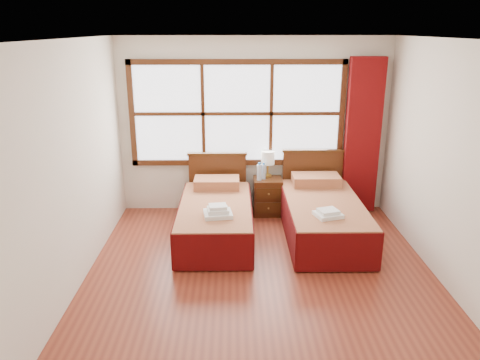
{
  "coord_description": "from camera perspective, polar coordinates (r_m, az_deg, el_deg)",
  "views": [
    {
      "loc": [
        -0.31,
        -4.62,
        2.7
      ],
      "look_at": [
        -0.23,
        0.7,
        0.97
      ],
      "focal_mm": 35.0,
      "sensor_mm": 36.0,
      "label": 1
    }
  ],
  "objects": [
    {
      "name": "wall_back",
      "position": [
        7.02,
        1.7,
        6.55
      ],
      "size": [
        4.0,
        0.0,
        4.0
      ],
      "primitive_type": "plane",
      "rotation": [
        1.57,
        0.0,
        0.0
      ],
      "color": "silver",
      "rests_on": "floor"
    },
    {
      "name": "floor",
      "position": [
        5.36,
        2.63,
        -12.21
      ],
      "size": [
        4.5,
        4.5,
        0.0
      ],
      "primitive_type": "plane",
      "color": "brown",
      "rests_on": "ground"
    },
    {
      "name": "wall_left",
      "position": [
        5.12,
        -20.12,
        1.04
      ],
      "size": [
        0.0,
        4.5,
        4.5
      ],
      "primitive_type": "plane",
      "rotation": [
        1.57,
        0.0,
        1.57
      ],
      "color": "silver",
      "rests_on": "floor"
    },
    {
      "name": "bed_left",
      "position": [
        6.31,
        -2.98,
        -4.5
      ],
      "size": [
        0.96,
        1.98,
        0.93
      ],
      "color": "#44250E",
      "rests_on": "floor"
    },
    {
      "name": "towels_left",
      "position": [
        5.76,
        -2.71,
        -3.88
      ],
      "size": [
        0.38,
        0.34,
        0.14
      ],
      "rotation": [
        0.0,
        0.0,
        0.14
      ],
      "color": "white",
      "rests_on": "bed_left"
    },
    {
      "name": "bottle_far",
      "position": [
        6.94,
        2.9,
        1.04
      ],
      "size": [
        0.06,
        0.06,
        0.25
      ],
      "color": "silver",
      "rests_on": "nightstand"
    },
    {
      "name": "bed_right",
      "position": [
        6.41,
        10.04,
        -4.26
      ],
      "size": [
        1.0,
        2.02,
        0.97
      ],
      "color": "#44250E",
      "rests_on": "floor"
    },
    {
      "name": "ceiling",
      "position": [
        4.63,
        3.11,
        16.79
      ],
      "size": [
        4.5,
        4.5,
        0.0
      ],
      "primitive_type": "plane",
      "rotation": [
        3.14,
        0.0,
        0.0
      ],
      "color": "white",
      "rests_on": "wall_back"
    },
    {
      "name": "lamp",
      "position": [
        7.02,
        3.42,
        2.64
      ],
      "size": [
        0.2,
        0.2,
        0.39
      ],
      "color": "gold",
      "rests_on": "nightstand"
    },
    {
      "name": "wall_right",
      "position": [
        5.35,
        24.75,
        1.19
      ],
      "size": [
        0.0,
        4.5,
        4.5
      ],
      "primitive_type": "plane",
      "rotation": [
        1.57,
        0.0,
        -1.57
      ],
      "color": "silver",
      "rests_on": "floor"
    },
    {
      "name": "nightstand",
      "position": [
        7.06,
        3.39,
        -2.0
      ],
      "size": [
        0.42,
        0.42,
        0.56
      ],
      "color": "#48230F",
      "rests_on": "floor"
    },
    {
      "name": "curtain",
      "position": [
        7.16,
        14.69,
        5.14
      ],
      "size": [
        0.5,
        0.16,
        2.3
      ],
      "primitive_type": "cube",
      "color": "maroon",
      "rests_on": "wall_back"
    },
    {
      "name": "bottle_near",
      "position": [
        6.86,
        2.36,
        0.96
      ],
      "size": [
        0.07,
        0.07,
        0.27
      ],
      "color": "silver",
      "rests_on": "nightstand"
    },
    {
      "name": "towels_right",
      "position": [
        5.78,
        10.69,
        -4.04
      ],
      "size": [
        0.37,
        0.34,
        0.09
      ],
      "rotation": [
        0.0,
        0.0,
        0.31
      ],
      "color": "white",
      "rests_on": "bed_right"
    },
    {
      "name": "window",
      "position": [
        6.94,
        -0.35,
        8.1
      ],
      "size": [
        3.16,
        0.06,
        1.56
      ],
      "color": "white",
      "rests_on": "wall_back"
    }
  ]
}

